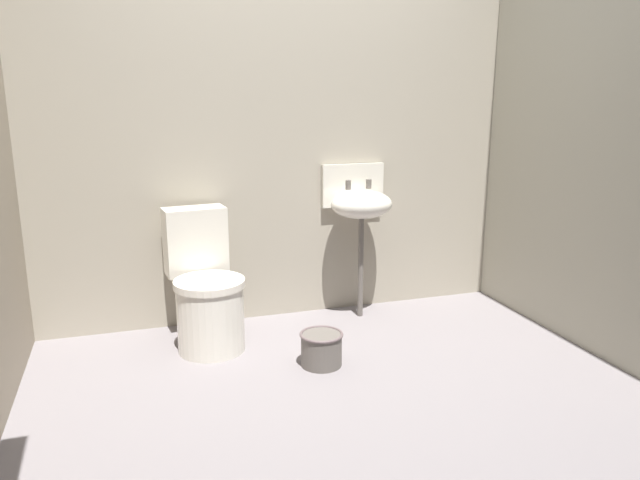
% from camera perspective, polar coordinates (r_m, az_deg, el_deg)
% --- Properties ---
extents(ground_plane, '(3.44, 2.60, 0.08)m').
position_cam_1_polar(ground_plane, '(3.14, 1.58, -14.40)').
color(ground_plane, slate).
extents(wall_back, '(3.44, 0.10, 2.44)m').
position_cam_1_polar(wall_back, '(3.88, -4.01, 10.45)').
color(wall_back, '#A49A87').
rests_on(wall_back, ground).
extents(wall_right, '(0.10, 2.40, 2.44)m').
position_cam_1_polar(wall_right, '(3.69, 25.15, 9.04)').
color(wall_right, '#A09B88').
rests_on(wall_right, ground).
extents(toilet_near_wall, '(0.45, 0.63, 0.78)m').
position_cam_1_polar(toilet_near_wall, '(3.56, -10.70, -4.83)').
color(toilet_near_wall, silver).
rests_on(toilet_near_wall, ground).
extents(sink, '(0.42, 0.35, 0.99)m').
position_cam_1_polar(sink, '(3.88, 3.80, 3.50)').
color(sink, '#615A53').
rests_on(sink, ground).
extents(bucket, '(0.24, 0.24, 0.19)m').
position_cam_1_polar(bucket, '(3.32, 0.13, -10.16)').
color(bucket, '#615A53').
rests_on(bucket, ground).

